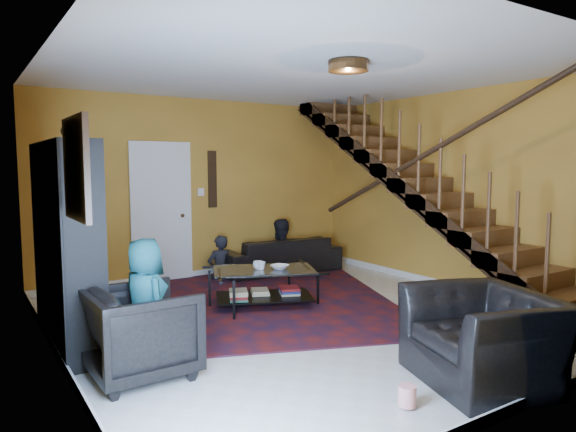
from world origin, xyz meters
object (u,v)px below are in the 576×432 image
bookshelf (67,247)px  armchair_right (484,338)px  sofa (280,255)px  armchair_left (142,332)px  coffee_table (264,285)px

bookshelf → armchair_right: bearing=-46.8°
sofa → bookshelf: bearing=28.8°
armchair_right → sofa: bearing=-173.5°
sofa → armchair_right: bearing=82.3°
bookshelf → sofa: bearing=25.6°
armchair_left → coffee_table: (1.95, 1.30, -0.11)m
bookshelf → armchair_left: (0.35, -1.22, -0.58)m
armchair_left → sofa: bearing=-49.2°
armchair_right → coffee_table: 2.95m
bookshelf → armchair_right: size_ratio=1.76×
bookshelf → armchair_left: bearing=-73.8°
bookshelf → sofa: 4.00m
armchair_left → armchair_right: bearing=-126.7°
sofa → armchair_right: armchair_right is taller
bookshelf → coffee_table: size_ratio=1.39×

